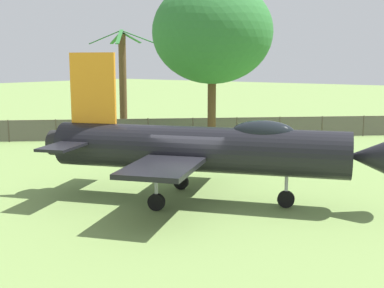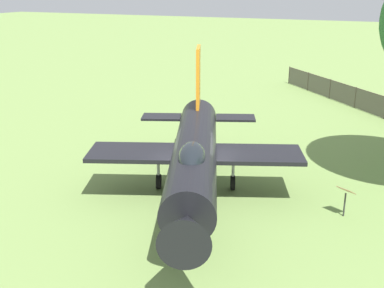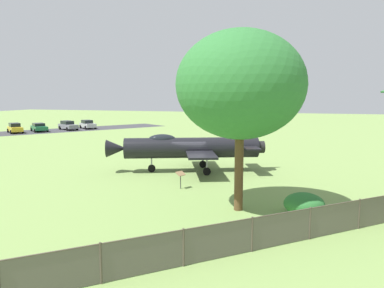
{
  "view_description": "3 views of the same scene",
  "coord_description": "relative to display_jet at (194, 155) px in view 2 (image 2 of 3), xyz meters",
  "views": [
    {
      "loc": [
        -14.51,
        -10.32,
        5.04
      ],
      "look_at": [
        0.61,
        0.69,
        1.98
      ],
      "focal_mm": 46.82,
      "sensor_mm": 36.0,
      "label": 1
    },
    {
      "loc": [
        6.73,
        -15.62,
        8.01
      ],
      "look_at": [
        0.22,
        -0.74,
        2.56
      ],
      "focal_mm": 44.84,
      "sensor_mm": 36.0,
      "label": 2
    },
    {
      "loc": [
        28.36,
        8.68,
        6.19
      ],
      "look_at": [
        -0.68,
        -0.17,
        2.15
      ],
      "focal_mm": 35.06,
      "sensor_mm": 36.0,
      "label": 3
    }
  ],
  "objects": [
    {
      "name": "ground_plane",
      "position": [
        -0.13,
        0.34,
        -1.99
      ],
      "size": [
        200.0,
        200.0,
        0.0
      ],
      "primitive_type": "plane",
      "color": "#75934C"
    },
    {
      "name": "display_jet",
      "position": [
        0.0,
        0.0,
        0.0
      ],
      "size": [
        8.49,
        12.2,
        5.4
      ],
      "rotation": [
        0.0,
        0.0,
        5.08
      ],
      "color": "black",
      "rests_on": "ground_plane"
    },
    {
      "name": "info_plaque",
      "position": [
        5.36,
        1.26,
        -1.13
      ],
      "size": [
        0.72,
        0.63,
        1.14
      ],
      "color": "#333333",
      "rests_on": "ground_plane"
    }
  ]
}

